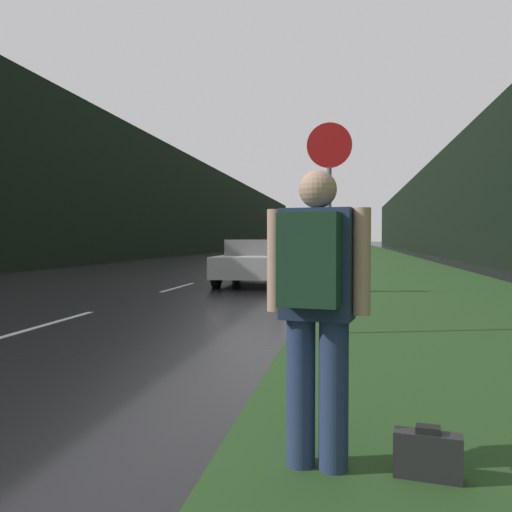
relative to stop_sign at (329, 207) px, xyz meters
The scene contains 13 objects.
grass_verge 33.75m from the stop_sign, 85.86° to the left, with size 6.00×240.00×0.02m, color #26471E.
lane_stripe_b 5.03m from the stop_sign, behind, with size 0.12×3.00×0.01m, color silver.
lane_stripe_c 8.80m from the stop_sign, 122.75° to the left, with size 0.12×3.00×0.01m, color silver.
lane_stripe_d 15.09m from the stop_sign, 108.10° to the left, with size 0.12×3.00×0.01m, color silver.
lane_stripe_e 21.82m from the stop_sign, 102.36° to the left, with size 0.12×3.00×0.01m, color silver.
treeline_far_side 46.10m from the stop_sign, 108.67° to the left, with size 2.00×140.00×8.93m, color black.
treeline_near_side 44.47m from the stop_sign, 79.05° to the left, with size 2.00×140.00×8.38m, color black.
stop_sign is the anchor object (origin of this frame).
hitchhiker_with_backpack 4.87m from the stop_sign, 88.87° to the right, with size 0.63×0.48×1.84m.
suitcase 5.17m from the stop_sign, 81.13° to the right, with size 0.40×0.19×0.33m.
car_passing_near 9.15m from the stop_sign, 106.70° to the left, with size 1.98×4.61×1.40m.
car_passing_far 21.48m from the stop_sign, 96.98° to the left, with size 1.96×4.12×1.30m.
car_oncoming 40.27m from the stop_sign, 99.57° to the left, with size 1.94×4.76×1.51m.
Camera 1 is at (4.94, -1.66, 1.42)m, focal length 38.00 mm.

